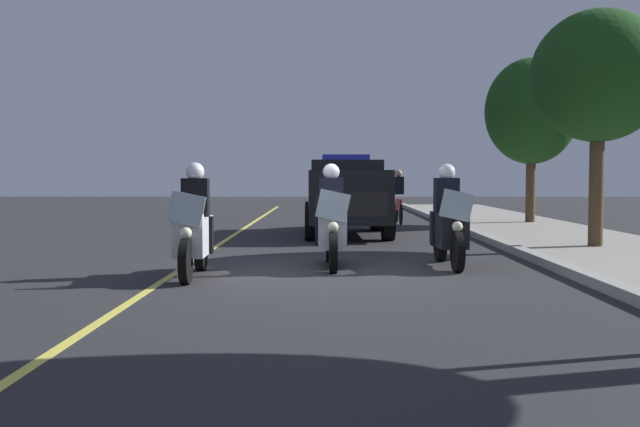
% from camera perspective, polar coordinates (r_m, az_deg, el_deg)
% --- Properties ---
extents(ground_plane, '(80.00, 80.00, 0.00)m').
position_cam_1_polar(ground_plane, '(11.54, -0.02, -4.59)').
color(ground_plane, '#28282B').
extents(curb_strip, '(48.00, 0.24, 0.15)m').
position_cam_1_polar(curb_strip, '(12.11, 18.32, -4.03)').
color(curb_strip, '#9E9B93').
rests_on(curb_strip, ground).
extents(lane_stripe_center, '(48.00, 0.12, 0.01)m').
position_cam_1_polar(lane_stripe_center, '(11.78, -11.08, -4.48)').
color(lane_stripe_center, '#E0D14C').
rests_on(lane_stripe_center, ground).
extents(police_motorcycle_lead_left, '(2.14, 0.58, 1.72)m').
position_cam_1_polar(police_motorcycle_lead_left, '(11.12, -9.80, -1.30)').
color(police_motorcycle_lead_left, black).
rests_on(police_motorcycle_lead_left, ground).
extents(police_motorcycle_lead_right, '(2.14, 0.58, 1.72)m').
position_cam_1_polar(police_motorcycle_lead_right, '(12.12, 0.90, -0.91)').
color(police_motorcycle_lead_right, black).
rests_on(police_motorcycle_lead_right, ground).
extents(police_motorcycle_trailing, '(2.14, 0.58, 1.72)m').
position_cam_1_polar(police_motorcycle_trailing, '(12.40, 9.97, -0.86)').
color(police_motorcycle_trailing, black).
rests_on(police_motorcycle_trailing, ground).
extents(police_suv, '(4.96, 2.18, 2.05)m').
position_cam_1_polar(police_suv, '(18.58, 2.03, 1.59)').
color(police_suv, black).
rests_on(police_suv, ground).
extents(cyclist_background, '(1.76, 0.33, 1.69)m').
position_cam_1_polar(cyclist_background, '(23.07, 6.13, 1.30)').
color(cyclist_background, black).
rests_on(cyclist_background, ground).
extents(tree_mid_block, '(2.67, 2.67, 4.72)m').
position_cam_1_polar(tree_mid_block, '(15.82, 20.86, 9.91)').
color(tree_mid_block, '#4C3823').
rests_on(tree_mid_block, sidewalk_strip).
extents(tree_far_back, '(2.80, 2.80, 4.97)m').
position_cam_1_polar(tree_far_back, '(23.24, 16.15, 7.63)').
color(tree_far_back, '#4C3823').
rests_on(tree_far_back, sidewalk_strip).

